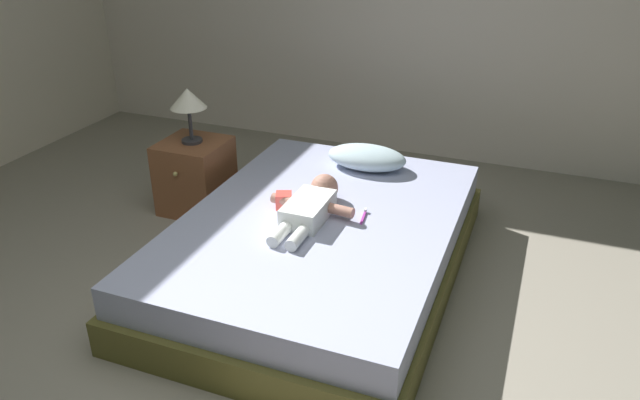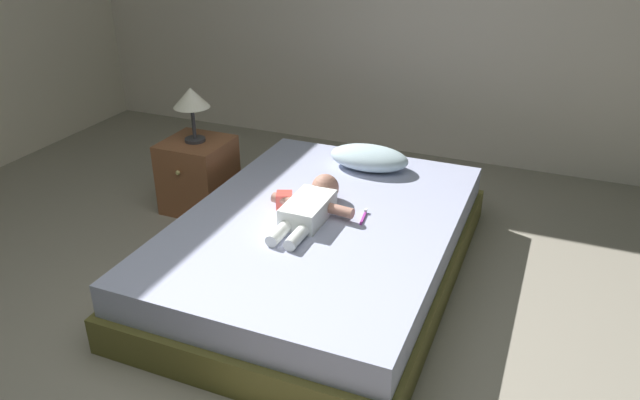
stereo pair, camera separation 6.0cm
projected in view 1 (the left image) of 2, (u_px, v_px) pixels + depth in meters
The scene contains 8 objects.
ground_plane at pixel (247, 396), 2.59m from camera, with size 8.00×8.00×0.00m, color gray.
bed at pixel (320, 246), 3.35m from camera, with size 1.45×2.06×0.36m.
pillow at pixel (367, 157), 3.82m from camera, with size 0.50×0.30×0.14m.
baby at pixel (311, 206), 3.25m from camera, with size 0.48×0.66×0.16m.
toothbrush at pixel (364, 216), 3.25m from camera, with size 0.03×0.15×0.02m.
nightstand at pixel (196, 176), 4.03m from camera, with size 0.41×0.44×0.48m.
lamp at pixel (188, 101), 3.80m from camera, with size 0.23×0.23×0.35m.
toy_block at pixel (284, 200), 3.35m from camera, with size 0.11×0.11×0.09m.
Camera 1 is at (0.99, -1.69, 1.90)m, focal length 34.16 mm.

